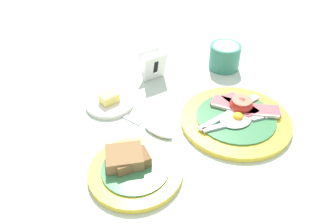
# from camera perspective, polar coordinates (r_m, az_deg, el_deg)

# --- Properties ---
(ground_plane) EXTENTS (3.00, 3.00, 0.00)m
(ground_plane) POSITION_cam_1_polar(r_m,az_deg,el_deg) (0.71, 7.71, -2.67)
(ground_plane) COLOR #B7CCB7
(breakfast_plate) EXTENTS (0.24, 0.24, 0.04)m
(breakfast_plate) POSITION_cam_1_polar(r_m,az_deg,el_deg) (0.73, 11.87, -0.90)
(breakfast_plate) COLOR yellow
(breakfast_plate) RESTS_ON ground_plane
(bread_plate) EXTENTS (0.17, 0.17, 0.04)m
(bread_plate) POSITION_cam_1_polar(r_m,az_deg,el_deg) (0.61, -6.03, -9.65)
(bread_plate) COLOR yellow
(bread_plate) RESTS_ON ground_plane
(sugar_cup) EXTENTS (0.08, 0.08, 0.07)m
(sugar_cup) POSITION_cam_1_polar(r_m,az_deg,el_deg) (0.90, 9.85, 9.58)
(sugar_cup) COLOR #337F6B
(sugar_cup) RESTS_ON ground_plane
(butter_dish) EXTENTS (0.11, 0.11, 0.03)m
(butter_dish) POSITION_cam_1_polar(r_m,az_deg,el_deg) (0.78, -10.12, 1.63)
(butter_dish) COLOR silver
(butter_dish) RESTS_ON ground_plane
(number_card) EXTENTS (0.06, 0.05, 0.07)m
(number_card) POSITION_cam_1_polar(r_m,az_deg,el_deg) (0.84, -2.61, 8.04)
(number_card) COLOR white
(number_card) RESTS_ON ground_plane
(teaspoon_by_saucer) EXTENTS (0.10, 0.18, 0.01)m
(teaspoon_by_saucer) POSITION_cam_1_polar(r_m,az_deg,el_deg) (0.70, -3.45, -2.53)
(teaspoon_by_saucer) COLOR silver
(teaspoon_by_saucer) RESTS_ON ground_plane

